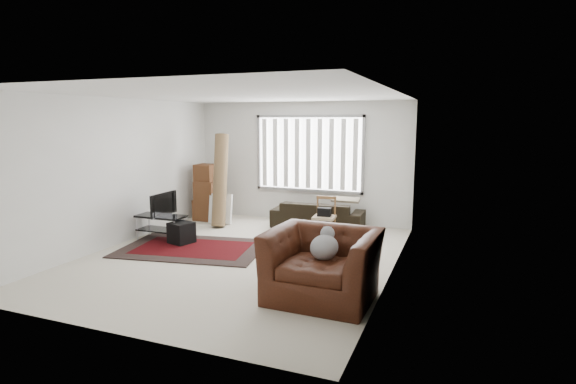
% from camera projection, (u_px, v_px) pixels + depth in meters
% --- Properties ---
extents(room, '(6.00, 6.02, 2.71)m').
position_uv_depth(room, '(255.00, 151.00, 7.82)').
color(room, beige).
rests_on(room, ground).
extents(persian_rug, '(2.76, 2.07, 0.02)m').
position_uv_depth(persian_rug, '(193.00, 248.00, 8.09)').
color(persian_rug, black).
rests_on(persian_rug, ground).
extents(tv_stand, '(0.96, 0.43, 0.48)m').
position_uv_depth(tv_stand, '(161.00, 222.00, 8.68)').
color(tv_stand, black).
rests_on(tv_stand, ground).
extents(tv, '(0.10, 0.78, 0.45)m').
position_uv_depth(tv, '(160.00, 204.00, 8.62)').
color(tv, black).
rests_on(tv, tv_stand).
extents(subwoofer, '(0.48, 0.48, 0.39)m').
position_uv_depth(subwoofer, '(181.00, 233.00, 8.38)').
color(subwoofer, black).
rests_on(subwoofer, persian_rug).
extents(moving_boxes, '(0.53, 0.49, 1.29)m').
position_uv_depth(moving_boxes, '(207.00, 194.00, 10.35)').
color(moving_boxes, '#58331B').
rests_on(moving_boxes, ground).
extents(white_flatpack, '(0.54, 0.25, 0.67)m').
position_uv_depth(white_flatpack, '(220.00, 209.00, 10.02)').
color(white_flatpack, silver).
rests_on(white_flatpack, ground).
extents(rolled_rug, '(0.44, 0.76, 2.01)m').
position_uv_depth(rolled_rug, '(220.00, 180.00, 9.73)').
color(rolled_rug, brown).
rests_on(rolled_rug, ground).
extents(sofa, '(1.99, 0.94, 0.75)m').
position_uv_depth(sofa, '(318.00, 211.00, 9.63)').
color(sofa, black).
rests_on(sofa, ground).
extents(side_chair, '(0.46, 0.46, 0.79)m').
position_uv_depth(side_chair, '(324.00, 215.00, 8.88)').
color(side_chair, '#8D795C').
rests_on(side_chair, ground).
extents(armchair, '(1.41, 1.24, 1.02)m').
position_uv_depth(armchair, '(323.00, 260.00, 5.79)').
color(armchair, '#3D180C').
rests_on(armchair, ground).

